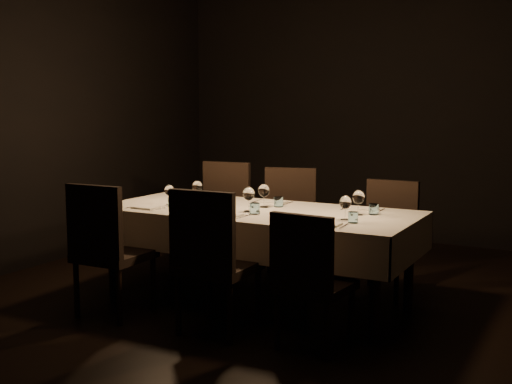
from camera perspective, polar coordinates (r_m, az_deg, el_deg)
The scene contains 14 objects.
room at distance 5.01m, azimuth 0.00°, elevation 6.81°, with size 5.01×6.01×3.01m.
dining_table at distance 5.08m, azimuth 0.00°, elevation -2.38°, with size 2.52×1.12×0.76m.
chair_near_left at distance 4.89m, azimuth -13.15°, elevation -4.59°, with size 0.49×0.49×1.01m.
place_setting_near_left at distance 5.28m, azimuth -8.28°, elevation -0.56°, with size 0.30×0.39×0.17m.
chair_near_center at distance 4.40m, azimuth -3.95°, elevation -5.69°, with size 0.50×0.50×1.02m.
place_setting_near_center at distance 4.87m, azimuth -1.15°, elevation -1.03°, with size 0.35×0.41×0.19m.
chair_near_right at distance 4.13m, azimuth 4.73°, elevation -7.34°, with size 0.47×0.47×0.91m.
place_setting_near_right at distance 4.54m, azimuth 7.58°, elevation -1.80°, with size 0.32×0.40×0.18m.
chair_far_left at distance 6.19m, azimuth -3.17°, elevation -1.76°, with size 0.53×0.53×1.04m.
place_setting_far_left at distance 5.56m, azimuth -4.64°, elevation -0.03°, with size 0.33×0.40×0.18m.
chair_far_center at distance 5.91m, azimuth 2.84°, elevation -2.34°, with size 0.58×0.58×1.01m.
place_setting_far_center at distance 5.24m, azimuth 1.25°, elevation -0.43°, with size 0.34×0.41×0.19m.
chair_far_right at distance 5.53m, azimuth 11.58°, elevation -3.46°, with size 0.48×0.48×0.95m.
place_setting_far_right at distance 4.94m, azimuth 9.52°, elevation -1.04°, with size 0.34×0.41×0.19m.
Camera 1 is at (2.37, -4.41, 1.56)m, focal length 45.00 mm.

